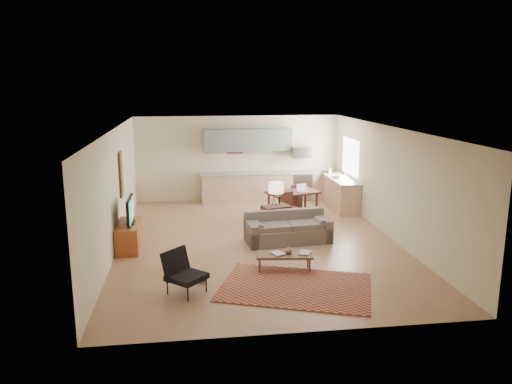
{
  "coord_description": "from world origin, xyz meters",
  "views": [
    {
      "loc": [
        -1.59,
        -11.3,
        3.72
      ],
      "look_at": [
        0.0,
        0.3,
        1.15
      ],
      "focal_mm": 35.0,
      "sensor_mm": 36.0,
      "label": 1
    }
  ],
  "objects": [
    {
      "name": "dining_table",
      "position": [
        1.31,
        2.19,
        0.36
      ],
      "size": [
        1.6,
        1.23,
        0.71
      ],
      "primitive_type": null,
      "rotation": [
        0.0,
        0.0,
        0.34
      ],
      "color": "#3E1F19",
      "rests_on": "floor"
    },
    {
      "name": "tv",
      "position": [
        -2.93,
        -0.1,
        0.9
      ],
      "size": [
        0.1,
        0.99,
        0.6
      ],
      "primitive_type": null,
      "color": "black",
      "rests_on": "tv_credenza"
    },
    {
      "name": "vase",
      "position": [
        0.37,
        -1.88,
        0.42
      ],
      "size": [
        0.18,
        0.18,
        0.16
      ],
      "primitive_type": "imported",
      "rotation": [
        0.0,
        0.0,
        -0.08
      ],
      "color": "black",
      "rests_on": "coffee_table"
    },
    {
      "name": "table_lamp",
      "position": [
        0.52,
        0.47,
        1.06
      ],
      "size": [
        0.46,
        0.46,
        0.6
      ],
      "primitive_type": null,
      "rotation": [
        0.0,
        0.0,
        0.33
      ],
      "color": "beige",
      "rests_on": "console_table"
    },
    {
      "name": "book_a",
      "position": [
        0.04,
        -1.93,
        0.35
      ],
      "size": [
        0.4,
        0.43,
        0.03
      ],
      "primitive_type": "imported",
      "rotation": [
        0.0,
        0.0,
        0.36
      ],
      "color": "maroon",
      "rests_on": "coffee_table"
    },
    {
      "name": "window_right",
      "position": [
        3.23,
        3.0,
        1.55
      ],
      "size": [
        0.02,
        1.4,
        1.05
      ],
      "primitive_type": "cube",
      "color": "white",
      "rests_on": "room"
    },
    {
      "name": "console_table",
      "position": [
        0.52,
        0.47,
        0.38
      ],
      "size": [
        0.75,
        0.61,
        0.75
      ],
      "primitive_type": null,
      "rotation": [
        0.0,
        0.0,
        0.31
      ],
      "color": "#3E1F19",
      "rests_on": "floor"
    },
    {
      "name": "kitchen_counter_right",
      "position": [
        2.93,
        3.0,
        0.46
      ],
      "size": [
        0.64,
        2.26,
        0.92
      ],
      "primitive_type": null,
      "color": "tan",
      "rests_on": "ground"
    },
    {
      "name": "wall_art_left",
      "position": [
        -3.21,
        0.9,
        1.55
      ],
      "size": [
        0.06,
        0.42,
        1.1
      ],
      "primitive_type": null,
      "color": "olive",
      "rests_on": "room"
    },
    {
      "name": "dining_chair_far",
      "position": [
        1.51,
        2.91,
        0.4
      ],
      "size": [
        0.46,
        0.47,
        0.79
      ],
      "primitive_type": null,
      "rotation": [
        0.0,
        0.0,
        3.37
      ],
      "color": "#3E1F19",
      "rests_on": "floor"
    },
    {
      "name": "kitchen_range",
      "position": [
        2.0,
        4.18,
        0.45
      ],
      "size": [
        0.62,
        0.62,
        0.9
      ],
      "primitive_type": "cube",
      "color": "#A5A8AD",
      "rests_on": "ground"
    },
    {
      "name": "triptych",
      "position": [
        -0.1,
        4.47,
        1.75
      ],
      "size": [
        1.7,
        0.04,
        0.5
      ],
      "primitive_type": null,
      "color": "beige",
      "rests_on": "room"
    },
    {
      "name": "armchair",
      "position": [
        -1.68,
        -2.8,
        0.39
      ],
      "size": [
        0.97,
        0.97,
        0.79
      ],
      "primitive_type": null,
      "rotation": [
        0.0,
        0.0,
        0.83
      ],
      "color": "black",
      "rests_on": "floor"
    },
    {
      "name": "upper_cabinets",
      "position": [
        0.3,
        4.33,
        1.95
      ],
      "size": [
        2.8,
        0.34,
        0.7
      ],
      "primitive_type": "cube",
      "color": "slate",
      "rests_on": "room"
    },
    {
      "name": "soap_bottle",
      "position": [
        2.83,
        3.77,
        1.02
      ],
      "size": [
        0.12,
        0.12,
        0.19
      ],
      "primitive_type": "imported",
      "rotation": [
        0.0,
        0.0,
        0.21
      ],
      "color": "beige",
      "rests_on": "kitchen_counter_right"
    },
    {
      "name": "kitchen_microwave",
      "position": [
        2.0,
        4.2,
        1.55
      ],
      "size": [
        0.62,
        0.4,
        0.35
      ],
      "primitive_type": "cube",
      "color": "#A5A8AD",
      "rests_on": "room"
    },
    {
      "name": "sofa",
      "position": [
        0.71,
        -0.14,
        0.36
      ],
      "size": [
        2.16,
        1.12,
        0.72
      ],
      "primitive_type": null,
      "rotation": [
        0.0,
        0.0,
        0.11
      ],
      "color": "#685C54",
      "rests_on": "floor"
    },
    {
      "name": "coffee_table",
      "position": [
        0.27,
        -1.92,
        0.17
      ],
      "size": [
        1.19,
        0.59,
        0.34
      ],
      "primitive_type": null,
      "rotation": [
        0.0,
        0.0,
        -0.13
      ],
      "color": "#4E3320",
      "rests_on": "floor"
    },
    {
      "name": "book_b",
      "position": [
        0.6,
        -1.87,
        0.35
      ],
      "size": [
        0.47,
        0.48,
        0.02
      ],
      "primitive_type": "imported",
      "rotation": [
        0.0,
        0.0,
        -0.47
      ],
      "color": "navy",
      "rests_on": "coffee_table"
    },
    {
      "name": "rug",
      "position": [
        0.31,
        -2.82,
        0.01
      ],
      "size": [
        3.21,
        2.71,
        0.02
      ],
      "primitive_type": "cube",
      "rotation": [
        0.0,
        0.0,
        -0.35
      ],
      "color": "maroon",
      "rests_on": "floor"
    },
    {
      "name": "laptop",
      "position": [
        1.6,
        2.1,
        0.83
      ],
      "size": [
        0.36,
        0.31,
        0.23
      ],
      "primitive_type": null,
      "rotation": [
        0.0,
        0.0,
        0.33
      ],
      "color": "#A5A8AD",
      "rests_on": "dining_table"
    },
    {
      "name": "dining_chair_near",
      "position": [
        1.12,
        1.47,
        0.42
      ],
      "size": [
        0.54,
        0.55,
        0.84
      ],
      "primitive_type": null,
      "rotation": [
        0.0,
        0.0,
        0.47
      ],
      "color": "#3E1F19",
      "rests_on": "floor"
    },
    {
      "name": "tv_credenza",
      "position": [
        -2.98,
        -0.1,
        0.3
      ],
      "size": [
        0.5,
        1.29,
        0.6
      ],
      "primitive_type": null,
      "color": "brown",
      "rests_on": "floor"
    },
    {
      "name": "kitchen_counter_back",
      "position": [
        0.9,
        4.18,
        0.46
      ],
      "size": [
        4.26,
        0.64,
        0.92
      ],
      "primitive_type": null,
      "color": "tan",
      "rests_on": "ground"
    },
    {
      "name": "room",
      "position": [
        0.0,
        0.0,
        1.35
      ],
      "size": [
        9.0,
        9.0,
        9.0
      ],
      "color": "#996C4B",
      "rests_on": "ground"
    }
  ]
}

